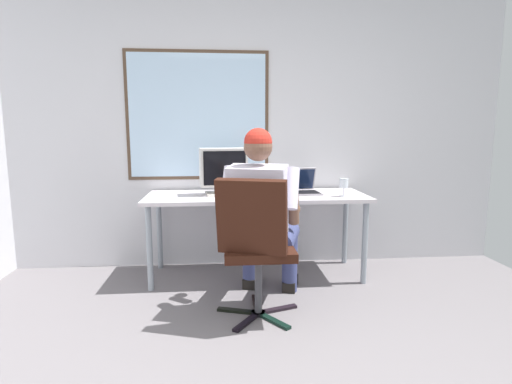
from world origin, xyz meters
TOP-DOWN VIEW (x-y plane):
  - wall_rear at (-0.03, 2.44)m, footprint 4.60×0.08m
  - desk at (-0.05, 2.05)m, footprint 1.86×0.65m
  - office_chair at (-0.14, 1.19)m, footprint 0.57×0.61m
  - person_seated at (-0.07, 1.44)m, footprint 0.65×0.83m
  - crt_monitor at (-0.33, 2.08)m, footprint 0.41×0.27m
  - laptop at (0.31, 2.11)m, footprint 0.37×0.32m
  - wine_glass at (0.66, 1.89)m, footprint 0.08×0.08m

SIDE VIEW (x-z plane):
  - office_chair at x=-0.14m, z-range 0.08..1.05m
  - desk at x=-0.05m, z-range 0.29..1.01m
  - person_seated at x=-0.07m, z-range 0.03..1.31m
  - laptop at x=0.31m, z-range 0.67..0.88m
  - wine_glass at x=0.66m, z-range 0.74..0.89m
  - crt_monitor at x=-0.33m, z-range 0.74..1.14m
  - wall_rear at x=-0.03m, z-range 0.00..2.86m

